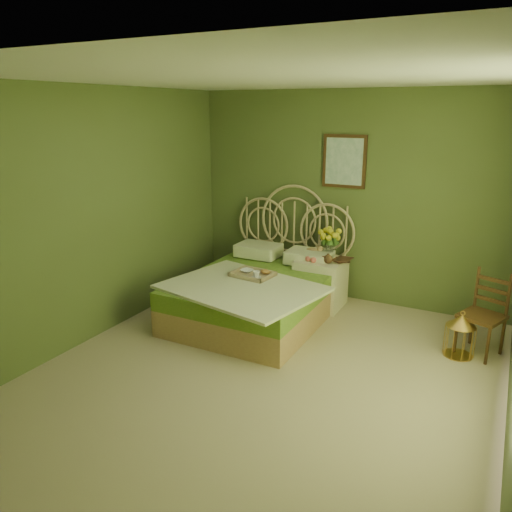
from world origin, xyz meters
The scene contains 13 objects.
floor centered at (0.00, 0.00, 0.00)m, with size 4.50×4.50×0.00m, color tan.
ceiling centered at (0.00, 0.00, 2.60)m, with size 4.50×4.50×0.00m, color silver.
wall_back centered at (0.00, 2.25, 1.30)m, with size 4.00×4.00×0.00m, color #566836.
wall_left centered at (-2.00, 0.00, 1.30)m, with size 4.50×4.50×0.00m, color #566836.
wall_art centered at (-0.06, 2.22, 1.75)m, with size 0.54×0.04×0.64m.
bed centered at (-0.68, 1.20, 0.31)m, with size 1.81×2.28×1.41m.
nightstand centered at (-0.15, 1.83, 0.36)m, with size 0.55×0.55×1.03m.
chair centered at (1.70, 1.41, 0.47)m, with size 0.48×0.48×0.84m.
birdcage centered at (1.53, 1.20, 0.21)m, with size 0.28×0.28×0.43m.
book_lower centered at (0.02, 1.83, 0.61)m, with size 0.16×0.22×0.02m, color #381E0F.
book_upper centered at (0.02, 1.83, 0.63)m, with size 0.18×0.25×0.02m, color #472819.
cereal_bowl centered at (-0.80, 1.10, 0.56)m, with size 0.15×0.15×0.04m, color white.
coffee_cup centered at (-0.62, 0.99, 0.58)m, with size 0.08×0.08×0.08m, color white.
Camera 1 is at (1.82, -3.71, 2.36)m, focal length 35.00 mm.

